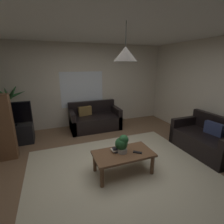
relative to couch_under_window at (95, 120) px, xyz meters
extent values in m
cube|color=brown|center=(-0.11, -2.12, -0.29)|extent=(5.22, 5.19, 0.02)
cube|color=beige|center=(-0.11, -2.32, -0.27)|extent=(3.40, 2.85, 0.01)
cube|color=beige|center=(-0.11, 0.51, 1.01)|extent=(5.34, 0.06, 2.57)
cube|color=beige|center=(2.53, -2.12, 1.01)|extent=(0.06, 5.19, 2.57)
cube|color=white|center=(-0.11, -2.12, 2.31)|extent=(5.22, 5.19, 0.02)
cube|color=white|center=(-0.25, 0.47, 0.90)|extent=(1.34, 0.01, 1.10)
cube|color=black|center=(0.00, -0.04, -0.07)|extent=(1.50, 0.83, 0.42)
cube|color=black|center=(0.00, 0.32, 0.34)|extent=(1.50, 0.12, 0.40)
cube|color=black|center=(-0.69, -0.04, 0.04)|extent=(0.12, 0.83, 0.64)
cube|color=black|center=(0.70, -0.04, 0.04)|extent=(0.12, 0.83, 0.64)
cube|color=brown|center=(-0.26, 0.14, 0.28)|extent=(0.41, 0.17, 0.28)
cube|color=black|center=(1.99, -2.30, -0.07)|extent=(0.83, 1.41, 0.42)
cube|color=black|center=(2.34, -2.30, 0.34)|extent=(0.12, 1.41, 0.40)
cube|color=black|center=(1.99, -1.65, 0.04)|extent=(0.83, 0.12, 0.64)
cube|color=navy|center=(2.16, -2.32, 0.28)|extent=(0.17, 0.41, 0.28)
cube|color=brown|center=(-0.08, -2.32, 0.11)|extent=(1.09, 0.58, 0.04)
cylinder|color=brown|center=(-0.56, -2.55, -0.09)|extent=(0.07, 0.07, 0.37)
cylinder|color=brown|center=(0.41, -2.55, -0.09)|extent=(0.07, 0.07, 0.37)
cylinder|color=brown|center=(-0.56, -2.09, -0.09)|extent=(0.07, 0.07, 0.37)
cylinder|color=brown|center=(0.41, -2.09, -0.09)|extent=(0.07, 0.07, 0.37)
cube|color=black|center=(-0.18, -2.24, 0.15)|extent=(0.14, 0.14, 0.03)
cube|color=beige|center=(-0.19, -2.23, 0.18)|extent=(0.17, 0.14, 0.03)
cube|color=black|center=(-0.18, -2.24, 0.20)|extent=(0.15, 0.11, 0.03)
cube|color=black|center=(0.16, -2.41, 0.14)|extent=(0.15, 0.14, 0.02)
cylinder|color=beige|center=(-0.09, -2.29, 0.17)|extent=(0.18, 0.18, 0.08)
sphere|color=#235B2D|center=(-0.10, -2.27, 0.29)|extent=(0.23, 0.23, 0.23)
sphere|color=#235B2D|center=(-0.09, -2.30, 0.32)|extent=(0.17, 0.17, 0.17)
sphere|color=#235B2D|center=(-0.06, -2.29, 0.38)|extent=(0.18, 0.18, 0.18)
cube|color=black|center=(-2.17, -0.27, -0.03)|extent=(0.90, 0.44, 0.50)
cube|color=black|center=(-2.17, -0.29, 0.54)|extent=(0.95, 0.05, 0.53)
cube|color=black|center=(-2.17, -0.32, 0.54)|extent=(0.91, 0.00, 0.49)
cube|color=black|center=(-2.17, -0.29, 0.24)|extent=(0.24, 0.16, 0.04)
cylinder|color=#B77051|center=(-2.25, 0.19, -0.13)|extent=(0.32, 0.32, 0.30)
cylinder|color=brown|center=(-2.25, 0.19, 0.43)|extent=(0.05, 0.05, 0.82)
cone|color=#2D6B33|center=(-2.04, 0.19, 0.91)|extent=(0.44, 0.10, 0.24)
cone|color=#2D6B33|center=(-2.14, 0.36, 0.99)|extent=(0.28, 0.44, 0.41)
cone|color=#2D6B33|center=(-2.32, 0.33, 0.96)|extent=(0.23, 0.36, 0.34)
cone|color=#2D6B33|center=(-2.41, 0.17, 0.95)|extent=(0.40, 0.14, 0.31)
cone|color=#2D6B33|center=(-2.32, -0.01, 0.98)|extent=(0.22, 0.46, 0.39)
cone|color=#2D6B33|center=(-2.12, 0.03, 0.98)|extent=(0.32, 0.41, 0.41)
cylinder|color=black|center=(-0.08, -2.32, 2.12)|extent=(0.01, 0.01, 0.35)
cone|color=#4C4742|center=(-0.08, -2.32, 1.84)|extent=(0.37, 0.37, 0.22)
camera|label=1|loc=(-1.22, -4.74, 1.70)|focal=26.42mm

